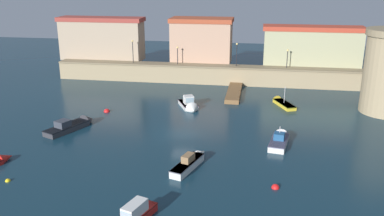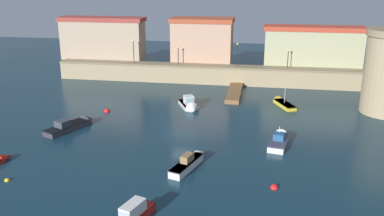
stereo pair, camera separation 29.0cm
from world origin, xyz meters
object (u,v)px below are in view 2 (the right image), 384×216
Objects in this scene: moored_boat_0 at (281,102)px; mooring_buoy_0 at (7,181)px; moored_boat_2 at (190,161)px; moored_boat_6 at (280,139)px; quay_lamp_1 at (178,52)px; quay_lamp_3 at (288,55)px; mooring_buoy_1 at (274,188)px; quay_lamp_2 at (237,51)px; moored_boat_5 at (190,106)px; mooring_buoy_2 at (107,112)px; moored_boat_4 at (73,125)px; quay_lamp_0 at (133,48)px.

moored_boat_0 reaches higher than mooring_buoy_0.
moored_boat_6 is at bearing -32.41° from moored_boat_2.
quay_lamp_1 is 20.00m from moored_boat_0.
quay_lamp_3 is at bearing -29.86° from moored_boat_0.
moored_boat_2 is at bearing -76.53° from quay_lamp_1.
mooring_buoy_1 is at bearing -66.10° from quay_lamp_1.
quay_lamp_1 is at bearing 180.00° from quay_lamp_2.
quay_lamp_1 is at bearing 113.90° from mooring_buoy_1.
quay_lamp_3 reaches higher than mooring_buoy_0.
moored_boat_2 is 16.26m from mooring_buoy_0.
mooring_buoy_0 is (-25.41, -37.05, -5.03)m from quay_lamp_3.
quay_lamp_1 reaches higher than moored_boat_0.
quay_lamp_3 is at bearing 5.50° from moored_boat_6.
quay_lamp_2 is at bearing 64.83° from mooring_buoy_0.
quay_lamp_2 is at bearing 24.06° from moored_boat_6.
mooring_buoy_2 is at bearing -98.89° from moored_boat_5.
mooring_buoy_2 is (1.64, 6.56, -0.44)m from moored_boat_4.
mooring_buoy_1 is at bearing -91.36° from moored_boat_4.
moored_boat_4 is 6.77m from mooring_buoy_2.
quay_lamp_1 reaches higher than moored_boat_2.
mooring_buoy_1 is (15.27, -34.46, -5.00)m from quay_lamp_1.
quay_lamp_1 is 0.78× the size of quay_lamp_2.
moored_boat_5 is at bearing -72.50° from quay_lamp_1.
mooring_buoy_1 is (-2.42, -34.46, -5.03)m from quay_lamp_3.
mooring_buoy_0 is at bearing 127.34° from moored_boat_2.
moored_boat_5 is 10.99m from mooring_buoy_2.
mooring_buoy_0 is 0.57× the size of mooring_buoy_2.
quay_lamp_0 reaches higher than moored_boat_6.
quay_lamp_0 is 17.31m from quay_lamp_2.
moored_boat_6 is at bearing -67.60° from moored_boat_4.
moored_boat_6 is at bearing -56.65° from quay_lamp_1.
moored_boat_6 is (23.68, -0.47, -0.02)m from moored_boat_4.
quay_lamp_2 reaches higher than mooring_buoy_0.
moored_boat_0 is 12.80m from moored_boat_5.
moored_boat_2 is (-2.15, -31.45, -5.02)m from quay_lamp_2.
quay_lamp_3 reaches higher than quay_lamp_1.
quay_lamp_0 is 0.73× the size of moored_boat_5.
quay_lamp_2 reaches higher than mooring_buoy_1.
moored_boat_0 is at bearing -5.83° from moored_boat_2.
quay_lamp_2 is 8.01m from quay_lamp_3.
quay_lamp_3 is 4.37× the size of mooring_buoy_1.
moored_boat_5 is at bearing 27.25° from moored_boat_2.
quay_lamp_1 is 18.96m from mooring_buoy_2.
moored_boat_0 is 36.30m from mooring_buoy_0.
moored_boat_2 is 17.05m from moored_boat_4.
quay_lamp_0 is at bearing 89.85° from mooring_buoy_0.
quay_lamp_1 is 0.98× the size of quay_lamp_3.
moored_boat_5 is 23.00m from mooring_buoy_1.
quay_lamp_0 is 8.42× the size of mooring_buoy_0.
quay_lamp_0 is 25.32m from quay_lamp_3.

